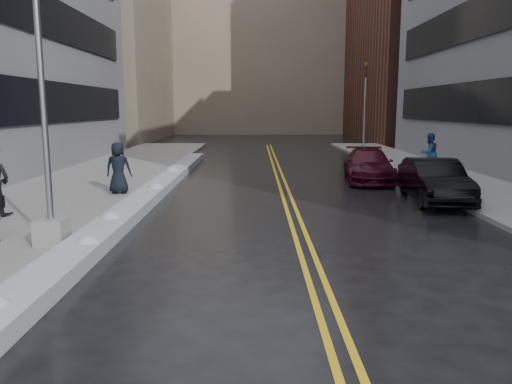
{
  "coord_description": "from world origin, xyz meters",
  "views": [
    {
      "loc": [
        1.34,
        -9.05,
        3.23
      ],
      "look_at": [
        1.36,
        2.36,
        1.3
      ],
      "focal_mm": 35.0,
      "sensor_mm": 36.0,
      "label": 1
    }
  ],
  "objects_px": {
    "lamppost": "(45,140)",
    "fire_hydrant": "(453,178)",
    "car_black": "(434,181)",
    "pedestrian_east": "(429,153)",
    "car_maroon": "(368,165)",
    "pedestrian_c": "(118,168)",
    "traffic_signal": "(365,105)"
  },
  "relations": [
    {
      "from": "lamppost",
      "to": "fire_hydrant",
      "type": "xyz_separation_m",
      "value": [
        12.3,
        8.0,
        -1.98
      ]
    },
    {
      "from": "fire_hydrant",
      "to": "car_black",
      "type": "bearing_deg",
      "value": -125.52
    },
    {
      "from": "car_black",
      "to": "pedestrian_east",
      "type": "bearing_deg",
      "value": 76.35
    },
    {
      "from": "pedestrian_east",
      "to": "car_black",
      "type": "relative_size",
      "value": 0.42
    },
    {
      "from": "lamppost",
      "to": "car_black",
      "type": "bearing_deg",
      "value": 28.64
    },
    {
      "from": "fire_hydrant",
      "to": "car_maroon",
      "type": "distance_m",
      "value": 3.95
    },
    {
      "from": "pedestrian_c",
      "to": "pedestrian_east",
      "type": "bearing_deg",
      "value": -156.12
    },
    {
      "from": "pedestrian_east",
      "to": "car_black",
      "type": "bearing_deg",
      "value": 49.16
    },
    {
      "from": "pedestrian_east",
      "to": "fire_hydrant",
      "type": "bearing_deg",
      "value": 58.64
    },
    {
      "from": "lamppost",
      "to": "pedestrian_east",
      "type": "xyz_separation_m",
      "value": [
        12.98,
        12.79,
        -1.43
      ]
    },
    {
      "from": "lamppost",
      "to": "car_black",
      "type": "relative_size",
      "value": 1.68
    },
    {
      "from": "traffic_signal",
      "to": "pedestrian_east",
      "type": "bearing_deg",
      "value": -82.7
    },
    {
      "from": "fire_hydrant",
      "to": "car_maroon",
      "type": "bearing_deg",
      "value": 132.08
    },
    {
      "from": "lamppost",
      "to": "pedestrian_east",
      "type": "distance_m",
      "value": 18.28
    },
    {
      "from": "fire_hydrant",
      "to": "car_maroon",
      "type": "xyz_separation_m",
      "value": [
        -2.64,
        2.93,
        0.16
      ]
    },
    {
      "from": "car_black",
      "to": "car_maroon",
      "type": "xyz_separation_m",
      "value": [
        -1.14,
        5.03,
        -0.04
      ]
    },
    {
      "from": "fire_hydrant",
      "to": "pedestrian_c",
      "type": "xyz_separation_m",
      "value": [
        -12.62,
        -1.12,
        0.54
      ]
    },
    {
      "from": "lamppost",
      "to": "fire_hydrant",
      "type": "relative_size",
      "value": 10.45
    },
    {
      "from": "lamppost",
      "to": "car_maroon",
      "type": "xyz_separation_m",
      "value": [
        9.66,
        10.93,
        -1.82
      ]
    },
    {
      "from": "traffic_signal",
      "to": "car_black",
      "type": "bearing_deg",
      "value": -93.55
    },
    {
      "from": "fire_hydrant",
      "to": "car_black",
      "type": "relative_size",
      "value": 0.16
    },
    {
      "from": "traffic_signal",
      "to": "car_black",
      "type": "relative_size",
      "value": 1.32
    },
    {
      "from": "traffic_signal",
      "to": "car_maroon",
      "type": "bearing_deg",
      "value": -100.95
    },
    {
      "from": "lamppost",
      "to": "car_maroon",
      "type": "relative_size",
      "value": 1.55
    },
    {
      "from": "car_black",
      "to": "car_maroon",
      "type": "distance_m",
      "value": 5.16
    },
    {
      "from": "fire_hydrant",
      "to": "lamppost",
      "type": "bearing_deg",
      "value": -146.96
    },
    {
      "from": "fire_hydrant",
      "to": "pedestrian_c",
      "type": "height_order",
      "value": "pedestrian_c"
    },
    {
      "from": "pedestrian_c",
      "to": "car_maroon",
      "type": "bearing_deg",
      "value": -157.99
    },
    {
      "from": "pedestrian_c",
      "to": "pedestrian_east",
      "type": "xyz_separation_m",
      "value": [
        13.3,
        5.9,
        0.01
      ]
    },
    {
      "from": "fire_hydrant",
      "to": "pedestrian_east",
      "type": "bearing_deg",
      "value": 81.9
    },
    {
      "from": "traffic_signal",
      "to": "pedestrian_c",
      "type": "xyz_separation_m",
      "value": [
        -12.12,
        -15.12,
        -2.32
      ]
    },
    {
      "from": "traffic_signal",
      "to": "car_black",
      "type": "xyz_separation_m",
      "value": [
        -1.0,
        -16.1,
        -2.65
      ]
    }
  ]
}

